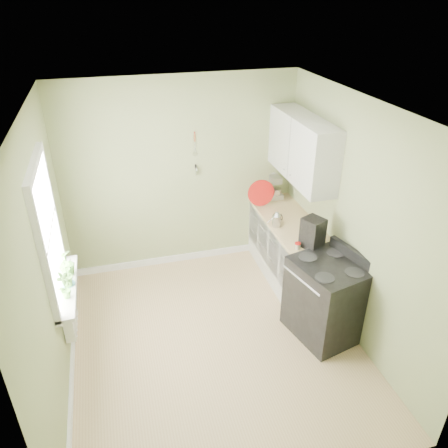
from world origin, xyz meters
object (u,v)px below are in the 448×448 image
object	(u,v)px
stand_mixer	(274,186)
coffee_maker	(312,234)
kettle	(276,219)
stove	(326,299)

from	to	relation	value
stand_mixer	coffee_maker	world-z (taller)	coffee_maker
kettle	coffee_maker	xyz separation A→B (m)	(0.22, -0.58, 0.08)
stove	coffee_maker	xyz separation A→B (m)	(-0.01, 0.47, 0.60)
stove	kettle	bearing A→B (deg)	102.29
stand_mixer	kettle	xyz separation A→B (m)	(-0.30, -0.86, -0.06)
kettle	coffee_maker	size ratio (longest dim) A/B	0.52
coffee_maker	stand_mixer	bearing A→B (deg)	86.80
stand_mixer	stove	bearing A→B (deg)	-92.08
stove	stand_mixer	size ratio (longest dim) A/B	2.93
stand_mixer	kettle	world-z (taller)	stand_mixer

